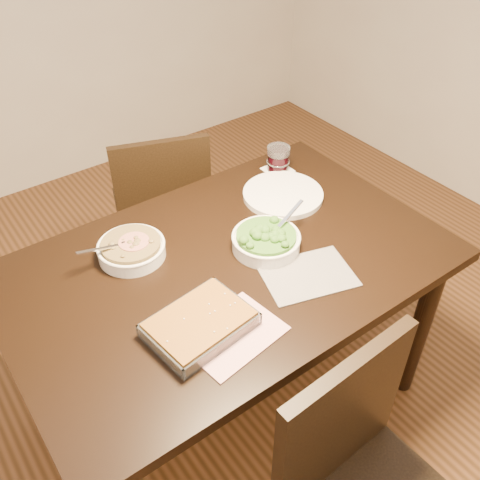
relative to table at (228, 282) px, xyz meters
The scene contains 11 objects.
ground 0.65m from the table, ahead, with size 4.00×4.00×0.00m, color #3F2612.
table is the anchor object (origin of this frame).
magazine_a 0.32m from the table, 122.75° to the right, with size 0.27×0.20×0.01m, color #AA304E.
magazine_b 0.28m from the table, 51.51° to the right, with size 0.28×0.20×0.00m, color #2A2B32.
coaster 0.58m from the table, 34.63° to the left, with size 0.10×0.10×0.00m, color white.
stew_bowl 0.33m from the table, 139.03° to the left, with size 0.24×0.22×0.08m.
broccoli_bowl 0.19m from the table, ahead, with size 0.26×0.23×0.09m.
baking_dish 0.32m from the table, 139.96° to the right, with size 0.30×0.24×0.05m.
wine_tumbler 0.60m from the table, 34.63° to the left, with size 0.09×0.09×0.10m.
dinner_plate 0.42m from the table, 24.86° to the left, with size 0.30×0.30×0.02m, color white.
chair_far 0.77m from the table, 78.30° to the left, with size 0.51×0.51×0.86m.
Camera 1 is at (-0.72, -1.05, 1.89)m, focal length 40.00 mm.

